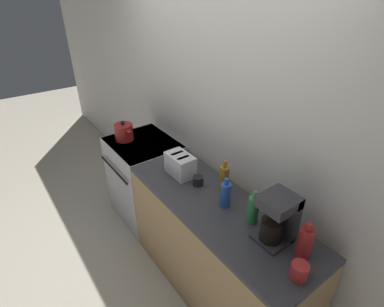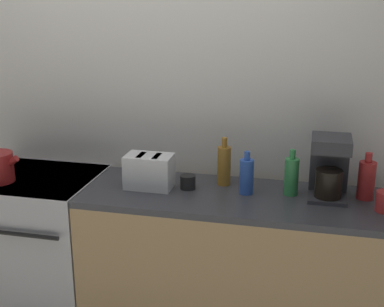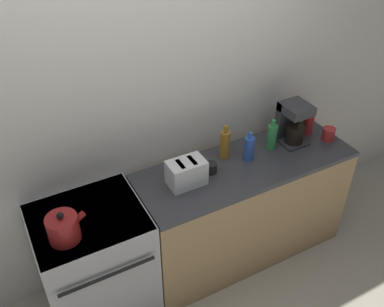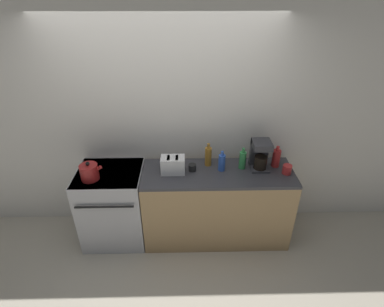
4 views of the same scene
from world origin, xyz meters
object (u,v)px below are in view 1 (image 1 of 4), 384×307
at_px(bottle_green, 253,209).
at_px(bottle_red, 305,242).
at_px(toaster, 180,165).
at_px(bottle_blue, 226,195).
at_px(stove, 146,179).
at_px(bottle_amber, 224,179).
at_px(coffee_maker, 278,217).
at_px(cup_red, 299,271).
at_px(kettle, 124,132).
at_px(cup_black, 198,181).

xyz_separation_m(bottle_green, bottle_red, (0.38, 0.03, 0.00)).
relative_size(toaster, bottle_blue, 1.09).
height_order(stove, bottle_amber, bottle_amber).
xyz_separation_m(bottle_amber, bottle_blue, (0.14, -0.11, -0.02)).
xyz_separation_m(coffee_maker, cup_red, (0.28, -0.13, -0.12)).
bearing_deg(coffee_maker, bottle_red, 6.27).
xyz_separation_m(toaster, coffee_maker, (0.96, 0.08, 0.08)).
distance_m(kettle, cup_red, 2.11).
distance_m(stove, coffee_maker, 1.78).
xyz_separation_m(coffee_maker, bottle_blue, (-0.43, -0.05, -0.07)).
bearing_deg(bottle_green, bottle_red, 4.61).
height_order(bottle_green, bottle_amber, bottle_amber).
relative_size(kettle, cup_red, 2.31).
xyz_separation_m(toaster, bottle_blue, (0.53, 0.03, 0.01)).
xyz_separation_m(bottle_blue, cup_red, (0.70, -0.08, -0.05)).
bearing_deg(cup_red, toaster, 177.57).
distance_m(stove, cup_black, 1.04).
relative_size(kettle, cup_black, 2.80).
relative_size(bottle_amber, bottle_blue, 1.16).
distance_m(toaster, bottle_blue, 0.53).
bearing_deg(bottle_green, toaster, -174.82).
relative_size(bottle_amber, cup_red, 2.66).
xyz_separation_m(stove, kettle, (-0.16, -0.12, 0.54)).
relative_size(bottle_red, cup_black, 2.97).
xyz_separation_m(kettle, bottle_green, (1.64, 0.18, 0.02)).
xyz_separation_m(stove, cup_black, (0.92, 0.02, 0.49)).
bearing_deg(toaster, stove, 179.25).
distance_m(kettle, bottle_green, 1.65).
distance_m(bottle_green, bottle_amber, 0.38).
bearing_deg(bottle_green, kettle, -173.79).
relative_size(bottle_green, bottle_amber, 0.92).
height_order(stove, coffee_maker, coffee_maker).
bearing_deg(toaster, bottle_amber, 19.65).
xyz_separation_m(kettle, toaster, (0.87, 0.11, 0.01)).
distance_m(kettle, bottle_blue, 1.41).
height_order(toaster, bottle_amber, bottle_amber).
height_order(bottle_red, cup_red, bottle_red).
bearing_deg(coffee_maker, kettle, -174.13).
bearing_deg(cup_red, cup_black, 175.50).
bearing_deg(stove, bottle_red, 2.81).
height_order(bottle_amber, bottle_blue, bottle_amber).
xyz_separation_m(stove, toaster, (0.71, -0.01, 0.55)).
xyz_separation_m(toaster, bottle_amber, (0.39, 0.14, 0.02)).
distance_m(stove, toaster, 0.89).
bearing_deg(kettle, bottle_green, 6.21).
bearing_deg(stove, coffee_maker, 2.41).
bearing_deg(bottle_red, coffee_maker, -173.73).
bearing_deg(coffee_maker, bottle_green, -177.06).
height_order(toaster, bottle_blue, bottle_blue).
relative_size(stove, bottle_blue, 3.93).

